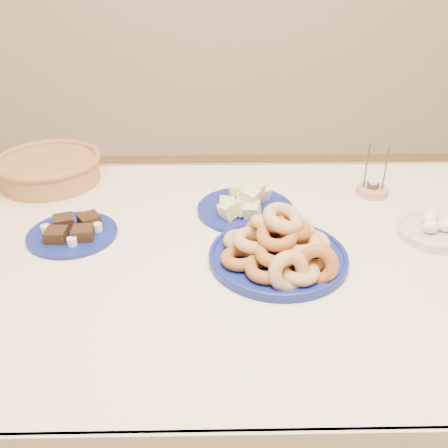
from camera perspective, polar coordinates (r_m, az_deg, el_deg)
The scene contains 8 objects.
ground at distance 1.80m, azimuth -0.03°, elevation -23.35°, with size 5.00×5.00×0.00m, color #9A6F48.
dining_table at distance 1.34m, azimuth -0.04°, elevation -6.59°, with size 1.71×1.11×0.75m.
donut_platter at distance 1.21m, azimuth 6.41°, elevation -2.79°, with size 0.41×0.41×0.16m.
melon_plate at distance 1.43m, azimuth 2.52°, elevation 2.41°, with size 0.32×0.32×0.10m.
brownie_plate at distance 1.38m, azimuth -16.91°, elevation -0.86°, with size 0.29×0.29×0.04m.
wicker_basket at distance 1.71m, azimuth -19.36°, elevation 6.06°, with size 0.34×0.34×0.09m.
candle_holder at distance 1.61m, azimuth 16.59°, elevation 3.78°, with size 0.12×0.12×0.16m.
egg_bowl at distance 1.43m, azimuth 22.84°, elevation -0.68°, with size 0.24×0.24×0.06m.
Camera 1 is at (-0.02, -1.08, 1.44)m, focal length 40.00 mm.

